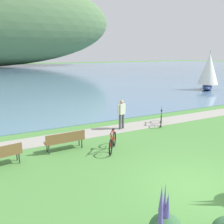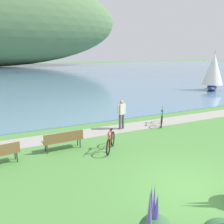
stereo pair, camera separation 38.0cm
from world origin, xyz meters
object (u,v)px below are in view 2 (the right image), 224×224
(bicycle_beside_path, at_px, (111,142))
(sailboat_mid_bay, at_px, (213,72))
(park_bench_near_camera, at_px, (63,139))
(person_at_shoreline, at_px, (122,113))
(bicycle_leaning_near_bench, at_px, (162,119))

(bicycle_beside_path, bearing_deg, sailboat_mid_bay, 31.02)
(sailboat_mid_bay, bearing_deg, park_bench_near_camera, -153.61)
(park_bench_near_camera, bearing_deg, sailboat_mid_bay, 26.39)
(person_at_shoreline, xyz_separation_m, sailboat_mid_bay, (16.30, 8.36, 1.18))
(park_bench_near_camera, bearing_deg, bicycle_leaning_near_bench, 11.12)
(bicycle_leaning_near_bench, distance_m, person_at_shoreline, 2.68)
(sailboat_mid_bay, bearing_deg, person_at_shoreline, -152.84)
(bicycle_beside_path, relative_size, person_at_shoreline, 0.85)
(park_bench_near_camera, xyz_separation_m, person_at_shoreline, (3.84, 1.63, 0.46))
(park_bench_near_camera, distance_m, bicycle_beside_path, 2.14)
(bicycle_beside_path, distance_m, person_at_shoreline, 3.30)
(bicycle_beside_path, xyz_separation_m, sailboat_mid_bay, (18.24, 10.97, 1.76))
(sailboat_mid_bay, bearing_deg, bicycle_leaning_near_bench, -147.52)
(person_at_shoreline, bearing_deg, park_bench_near_camera, -157.02)
(person_at_shoreline, distance_m, sailboat_mid_bay, 18.36)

